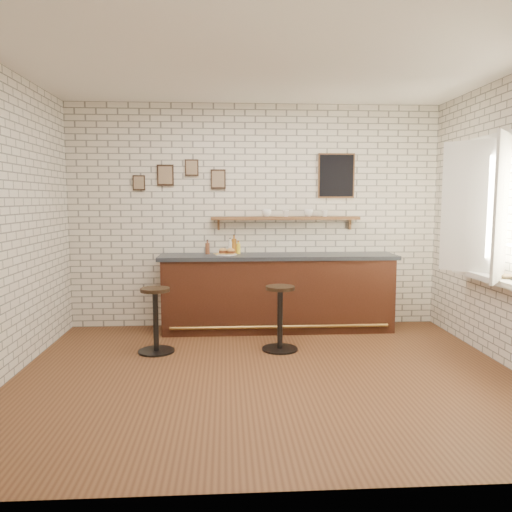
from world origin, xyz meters
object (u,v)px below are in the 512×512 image
Objects in this scene: bitters_bottle_amber at (234,246)px; shelf_cup_c at (309,213)px; bar_counter at (278,292)px; shelf_cup_b at (286,213)px; bar_stool_right at (280,316)px; book_lower at (495,276)px; condiment_bottle_yellow at (238,248)px; bar_stool_left at (156,318)px; shelf_cup_d at (325,213)px; sandwich_plate at (226,254)px; book_upper at (497,275)px; bitters_bottle_white at (230,247)px; ciabatta_sandwich at (227,251)px; bitters_bottle_brown at (207,248)px; shelf_cup_a at (267,213)px.

shelf_cup_c reaches higher than bitters_bottle_amber.
bar_counter is 1.06m from shelf_cup_b.
bar_stool_right is 3.48× the size of book_lower.
bitters_bottle_amber is 0.06m from condiment_bottle_yellow.
shelf_cup_b reaches higher than condiment_bottle_yellow.
shelf_cup_d reaches higher than bar_stool_left.
sandwich_plate is (-0.68, -0.00, 0.51)m from bar_counter.
book_lower is at bearing -65.63° from shelf_cup_d.
bar_counter is at bearing 31.06° from bar_stool_left.
book_upper reaches higher than book_lower.
bitters_bottle_white is 1.73× the size of shelf_cup_c.
sandwich_plate is 1.30× the size of book_lower.
bitters_bottle_white reaches higher than ciabatta_sandwich.
book_lower is at bearing -36.22° from bar_counter.
ciabatta_sandwich is at bearing -27.51° from bitters_bottle_brown.
bar_stool_right is at bearing -63.69° from bitters_bottle_amber.
shelf_cup_b is (0.75, 0.07, 0.45)m from bitters_bottle_white.
shelf_cup_d is at bearing -24.75° from shelf_cup_a.
shelf_cup_a is (0.44, 0.07, 0.43)m from bitters_bottle_amber.
bitters_bottle_white is at bearing 168.27° from bar_counter.
shelf_cup_d is at bearing 56.65° from bar_stool_right.
book_lower is at bearing -62.68° from shelf_cup_a.
shelf_cup_d is (1.17, 0.07, 0.46)m from condiment_bottle_yellow.
bitters_bottle_amber is 0.35× the size of bar_stool_right.
bitters_bottle_amber is at bearing 0.00° from bitters_bottle_brown.
bar_counter is 14.43× the size of book_lower.
shelf_cup_a is 0.79m from shelf_cup_d.
ciabatta_sandwich is 1.43m from shelf_cup_d.
condiment_bottle_yellow is 0.24× the size of bar_stool_left.
sandwich_plate is 0.99m from shelf_cup_b.
shelf_cup_b is at bearing 5.81° from bitters_bottle_amber.
bitters_bottle_white is at bearing 71.56° from ciabatta_sandwich.
book_upper is (3.03, -1.70, -0.13)m from bitters_bottle_brown.
bitters_bottle_amber is at bearing 0.00° from bitters_bottle_white.
shelf_cup_c is 2.48m from book_lower.
shelf_cup_c reaches higher than shelf_cup_d.
bar_counter is 0.85m from sandwich_plate.
bitters_bottle_white is 0.06m from bitters_bottle_amber.
bitters_bottle_white reaches higher than sandwich_plate.
bitters_bottle_brown reaches higher than ciabatta_sandwich.
bitters_bottle_white is 2.32× the size of shelf_cup_d.
sandwich_plate is at bearing 146.65° from book_upper.
bitters_bottle_white is 1.16m from shelf_cup_c.
shelf_cup_c is (0.31, 0.00, 0.01)m from shelf_cup_b.
bitters_bottle_amber is (0.11, 0.13, 0.10)m from sandwich_plate.
book_upper is at bearing -36.68° from bar_counter.
bitters_bottle_white reaches higher than bar_stool_left.
shelf_cup_b is at bearing 6.32° from condiment_bottle_yellow.
bar_stool_left is 0.99× the size of bar_stool_right.
bitters_bottle_white is 1.21× the size of condiment_bottle_yellow.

